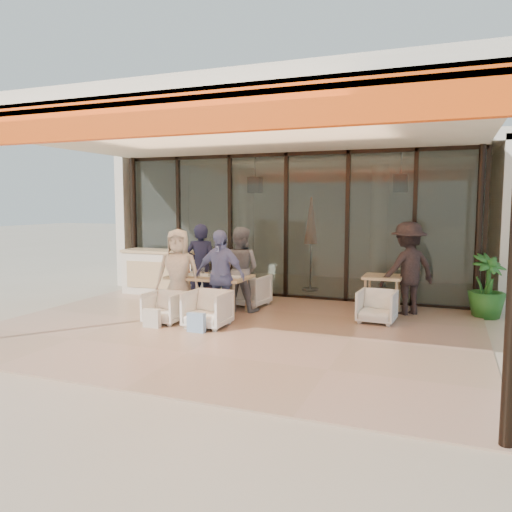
{
  "coord_description": "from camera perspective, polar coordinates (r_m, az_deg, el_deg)",
  "views": [
    {
      "loc": [
        3.35,
        -7.49,
        2.11
      ],
      "look_at": [
        0.1,
        0.9,
        1.15
      ],
      "focal_mm": 35.0,
      "sensor_mm": 36.0,
      "label": 1
    }
  ],
  "objects": [
    {
      "name": "ground",
      "position": [
        8.47,
        -2.86,
        -8.34
      ],
      "size": [
        70.0,
        70.0,
        0.0
      ],
      "primitive_type": "plane",
      "color": "#C6B293",
      "rests_on": "ground"
    },
    {
      "name": "terrace_floor",
      "position": [
        8.47,
        -2.86,
        -8.31
      ],
      "size": [
        8.0,
        6.0,
        0.01
      ],
      "primitive_type": "cube",
      "color": "tan",
      "rests_on": "ground"
    },
    {
      "name": "terrace_structure",
      "position": [
        8.04,
        -3.78,
        14.23
      ],
      "size": [
        8.0,
        6.0,
        3.4
      ],
      "color": "silver",
      "rests_on": "ground"
    },
    {
      "name": "glass_storefront",
      "position": [
        11.02,
        3.47,
        3.42
      ],
      "size": [
        8.08,
        0.1,
        3.2
      ],
      "color": "#9EADA3",
      "rests_on": "ground"
    },
    {
      "name": "interior_block",
      "position": [
        13.23,
        6.6,
        6.56
      ],
      "size": [
        9.05,
        3.62,
        3.52
      ],
      "color": "silver",
      "rests_on": "ground"
    },
    {
      "name": "host_counter",
      "position": [
        11.63,
        -10.65,
        -1.82
      ],
      "size": [
        1.85,
        0.65,
        1.04
      ],
      "color": "silver",
      "rests_on": "ground"
    },
    {
      "name": "dining_table",
      "position": [
        9.47,
        -5.31,
        -2.58
      ],
      "size": [
        1.5,
        0.9,
        0.93
      ],
      "color": "#DCC386",
      "rests_on": "ground"
    },
    {
      "name": "chair_far_left",
      "position": [
        10.54,
        -5.01,
        -3.63
      ],
      "size": [
        0.81,
        0.78,
        0.67
      ],
      "primitive_type": "imported",
      "rotation": [
        0.0,
        0.0,
        2.82
      ],
      "color": "white",
      "rests_on": "ground"
    },
    {
      "name": "chair_far_right",
      "position": [
        10.2,
        -0.76,
        -3.75
      ],
      "size": [
        0.79,
        0.75,
        0.73
      ],
      "primitive_type": "imported",
      "rotation": [
        0.0,
        0.0,
        3.02
      ],
      "color": "white",
      "rests_on": "ground"
    },
    {
      "name": "chair_near_left",
      "position": [
        8.91,
        -10.43,
        -5.65
      ],
      "size": [
        0.61,
        0.57,
        0.63
      ],
      "primitive_type": "imported",
      "rotation": [
        0.0,
        0.0,
        -0.0
      ],
      "color": "white",
      "rests_on": "ground"
    },
    {
      "name": "chair_near_right",
      "position": [
        8.5,
        -5.58,
        -5.87
      ],
      "size": [
        0.69,
        0.65,
        0.71
      ],
      "primitive_type": "imported",
      "rotation": [
        0.0,
        0.0,
        -0.01
      ],
      "color": "white",
      "rests_on": "ground"
    },
    {
      "name": "diner_navy",
      "position": [
        10.02,
        -6.3,
        -1.16
      ],
      "size": [
        0.71,
        0.56,
        1.7
      ],
      "primitive_type": "imported",
      "rotation": [
        0.0,
        0.0,
        3.41
      ],
      "color": "#1A1D39",
      "rests_on": "ground"
    },
    {
      "name": "diner_grey",
      "position": [
        9.67,
        -1.87,
        -1.54
      ],
      "size": [
        0.82,
        0.64,
        1.65
      ],
      "primitive_type": "imported",
      "rotation": [
        0.0,
        0.0,
        3.16
      ],
      "color": "slate",
      "rests_on": "ground"
    },
    {
      "name": "diner_cream",
      "position": [
        9.25,
        -8.87,
        -2.0
      ],
      "size": [
        0.92,
        0.73,
        1.64
      ],
      "primitive_type": "imported",
      "rotation": [
        0.0,
        0.0,
        0.29
      ],
      "color": "beige",
      "rests_on": "ground"
    },
    {
      "name": "diner_periwinkle",
      "position": [
        8.86,
        -4.16,
        -2.28
      ],
      "size": [
        0.99,
        0.47,
        1.64
      ],
      "primitive_type": "imported",
      "rotation": [
        0.0,
        0.0,
        -0.07
      ],
      "color": "#7785C7",
      "rests_on": "ground"
    },
    {
      "name": "tote_bag_cream",
      "position": [
        8.61,
        -11.82,
        -7.06
      ],
      "size": [
        0.3,
        0.1,
        0.34
      ],
      "primitive_type": "cube",
      "color": "silver",
      "rests_on": "ground"
    },
    {
      "name": "tote_bag_blue",
      "position": [
        8.19,
        -6.84,
        -7.65
      ],
      "size": [
        0.3,
        0.1,
        0.34
      ],
      "primitive_type": "cube",
      "color": "#99BFD8",
      "rests_on": "ground"
    },
    {
      "name": "side_table",
      "position": [
        9.72,
        14.29,
        -2.81
      ],
      "size": [
        0.7,
        0.7,
        0.74
      ],
      "color": "#DCC386",
      "rests_on": "ground"
    },
    {
      "name": "side_chair",
      "position": [
        9.04,
        13.65,
        -5.46
      ],
      "size": [
        0.67,
        0.63,
        0.65
      ],
      "primitive_type": "imported",
      "rotation": [
        0.0,
        0.0,
        -0.06
      ],
      "color": "white",
      "rests_on": "ground"
    },
    {
      "name": "standing_woman",
      "position": [
        9.77,
        16.97,
        -1.4
      ],
      "size": [
        1.29,
        1.24,
        1.76
      ],
      "primitive_type": "imported",
      "rotation": [
        0.0,
        0.0,
        3.85
      ],
      "color": "black",
      "rests_on": "ground"
    },
    {
      "name": "potted_palm",
      "position": [
        10.11,
        24.9,
        -3.12
      ],
      "size": [
        0.93,
        0.93,
        1.18
      ],
      "primitive_type": "imported",
      "rotation": [
        0.0,
        0.0,
        0.76
      ],
      "color": "#1E5919",
      "rests_on": "ground"
    }
  ]
}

